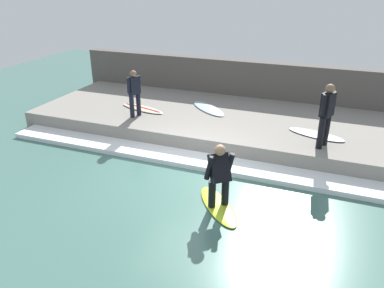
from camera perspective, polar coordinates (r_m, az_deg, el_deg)
name	(u,v)px	position (r m, az deg, el deg)	size (l,w,h in m)	color
ground_plane	(184,178)	(9.66, -1.27, -5.16)	(28.00, 28.00, 0.00)	#426B60
concrete_ledge	(223,122)	(12.58, 4.80, 3.36)	(4.40, 12.67, 0.53)	gray
back_wall	(242,85)	(14.64, 7.66, 8.97)	(0.50, 13.31, 1.84)	#544F49
wave_foam_crest	(196,160)	(10.37, 0.61, -2.52)	(0.86, 12.04, 0.14)	white
surfboard_riding	(218,206)	(8.53, 4.01, -9.39)	(1.67, 1.50, 0.06)	#BFE02D
surfer_riding	(219,173)	(8.09, 4.18, -4.40)	(0.64, 0.63, 1.48)	black
surfer_waiting_near	(134,91)	(12.19, -8.79, 7.99)	(0.49, 0.36, 1.51)	black
surfboard_waiting_near	(142,108)	(13.07, -7.58, 5.42)	(0.95, 1.87, 0.07)	beige
surfer_waiting_far	(326,112)	(10.36, 19.81, 4.56)	(0.55, 0.39, 1.73)	black
surfboard_waiting_far	(316,134)	(11.38, 18.39, 1.40)	(0.99, 1.73, 0.06)	silver
surfboard_spare	(208,108)	(12.96, 2.51, 5.45)	(1.61, 1.73, 0.06)	silver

